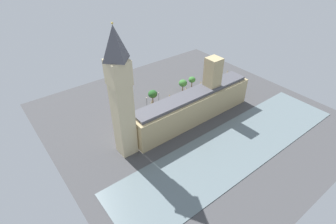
# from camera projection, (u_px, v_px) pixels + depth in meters

# --- Properties ---
(ground_plane) EXTENTS (143.43, 143.43, 0.00)m
(ground_plane) POSITION_uv_depth(u_px,v_px,m) (189.00, 117.00, 147.38)
(ground_plane) COLOR #424244
(river_thames) EXTENTS (31.11, 129.09, 0.25)m
(river_thames) POSITION_uv_depth(u_px,v_px,m) (233.00, 147.00, 126.86)
(river_thames) COLOR slate
(river_thames) RESTS_ON ground
(parliament_building) EXTENTS (13.19, 73.43, 32.36)m
(parliament_building) POSITION_uv_depth(u_px,v_px,m) (195.00, 104.00, 141.60)
(parliament_building) COLOR tan
(parliament_building) RESTS_ON ground
(clock_tower) EXTENTS (8.63, 8.63, 60.18)m
(clock_tower) POSITION_uv_depth(u_px,v_px,m) (121.00, 94.00, 107.46)
(clock_tower) COLOR #CCBA8E
(clock_tower) RESTS_ON ground
(car_black_midblock) EXTENTS (1.95, 4.14, 1.74)m
(car_black_midblock) POSITION_uv_depth(u_px,v_px,m) (208.00, 93.00, 167.16)
(car_black_midblock) COLOR black
(car_black_midblock) RESTS_ON ground
(car_yellow_cab_corner) EXTENTS (2.24, 4.67, 1.74)m
(car_yellow_cab_corner) POSITION_uv_depth(u_px,v_px,m) (196.00, 98.00, 161.96)
(car_yellow_cab_corner) COLOR gold
(car_yellow_cab_corner) RESTS_ON ground
(car_white_leading) EXTENTS (2.02, 4.48, 1.74)m
(car_white_leading) POSITION_uv_depth(u_px,v_px,m) (184.00, 100.00, 160.25)
(car_white_leading) COLOR silver
(car_white_leading) RESTS_ON ground
(double_decker_bus_opposite_hall) EXTENTS (2.89, 10.57, 4.75)m
(double_decker_bus_opposite_hall) POSITION_uv_depth(u_px,v_px,m) (166.00, 104.00, 153.42)
(double_decker_bus_opposite_hall) COLOR #B20C0F
(double_decker_bus_opposite_hall) RESTS_ON ground
(car_dark_green_kerbside) EXTENTS (2.04, 4.65, 1.74)m
(car_dark_green_kerbside) POSITION_uv_depth(u_px,v_px,m) (150.00, 115.00, 147.76)
(car_dark_green_kerbside) COLOR #19472D
(car_dark_green_kerbside) RESTS_ON ground
(double_decker_bus_by_river_gate) EXTENTS (2.88, 10.56, 4.75)m
(double_decker_bus_by_river_gate) POSITION_uv_depth(u_px,v_px,m) (137.00, 118.00, 142.10)
(double_decker_bus_by_river_gate) COLOR red
(double_decker_bus_by_river_gate) RESTS_ON ground
(pedestrian_under_trees) EXTENTS (0.66, 0.66, 1.59)m
(pedestrian_under_trees) POSITION_uv_depth(u_px,v_px,m) (179.00, 113.00, 149.38)
(pedestrian_under_trees) COLOR #336B60
(pedestrian_under_trees) RESTS_ON ground
(plane_tree_far_end) EXTENTS (5.31, 5.31, 7.78)m
(plane_tree_far_end) POSITION_uv_depth(u_px,v_px,m) (183.00, 83.00, 168.05)
(plane_tree_far_end) COLOR brown
(plane_tree_far_end) RESTS_ON ground
(plane_tree_near_tower) EXTENTS (4.47, 4.47, 8.56)m
(plane_tree_near_tower) POSITION_uv_depth(u_px,v_px,m) (192.00, 80.00, 169.57)
(plane_tree_near_tower) COLOR brown
(plane_tree_near_tower) RESTS_ON ground
(plane_tree_trailing) EXTENTS (5.44, 5.44, 9.41)m
(plane_tree_trailing) POSITION_uv_depth(u_px,v_px,m) (153.00, 94.00, 154.08)
(plane_tree_trailing) COLOR brown
(plane_tree_trailing) RESTS_ON ground
(street_lamp_slot_10) EXTENTS (0.56, 0.56, 6.64)m
(street_lamp_slot_10) POSITION_uv_depth(u_px,v_px,m) (159.00, 95.00, 157.79)
(street_lamp_slot_10) COLOR black
(street_lamp_slot_10) RESTS_ON ground
(street_lamp_slot_11) EXTENTS (0.56, 0.56, 6.49)m
(street_lamp_slot_11) POSITION_uv_depth(u_px,v_px,m) (147.00, 100.00, 153.38)
(street_lamp_slot_11) COLOR black
(street_lamp_slot_11) RESTS_ON ground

